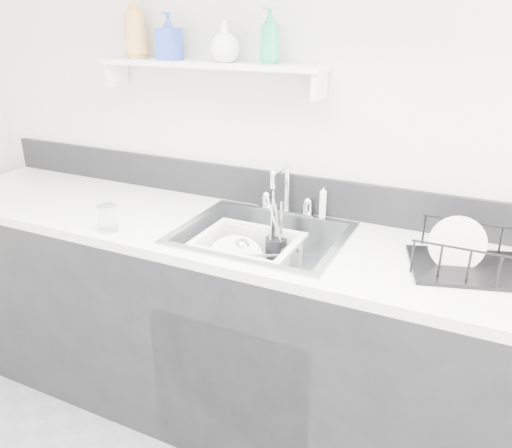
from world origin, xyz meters
The scene contains 19 objects.
room_shell centered at (0.00, 0.39, 1.68)m, with size 3.50×3.00×2.60m.
counter_run centered at (0.00, 1.19, 0.46)m, with size 3.20×0.62×0.92m.
backsplash centered at (0.00, 1.49, 1.00)m, with size 3.20×0.02×0.16m, color black.
sink centered at (0.00, 1.19, 0.83)m, with size 0.64×0.52×0.20m, color silver, non-canonical shape.
faucet centered at (0.00, 1.44, 0.98)m, with size 0.26×0.18×0.23m.
side_sprayer centered at (0.16, 1.44, 0.99)m, with size 0.03×0.03×0.14m, color silver.
wall_shelf centered at (-0.35, 1.42, 1.51)m, with size 1.00×0.16×0.12m.
wash_tub centered at (-0.04, 1.16, 0.83)m, with size 0.38×0.31×0.15m, color silver, non-canonical shape.
plate_stack centered at (-0.09, 1.15, 0.79)m, with size 0.26×0.25×0.10m.
utensil_cup centered at (0.03, 1.27, 0.83)m, with size 0.09×0.09×0.29m.
ladle centered at (-0.04, 1.18, 0.81)m, with size 0.29×0.10×0.08m, color silver, non-canonical shape.
tumbler_in_tub centered at (0.12, 1.19, 0.82)m, with size 0.07×0.07×0.11m, color white.
tumbler_counter centered at (-0.56, 0.96, 0.97)m, with size 0.08×0.08×0.10m, color white.
dish_rack centered at (0.75, 1.22, 0.99)m, with size 0.37×0.28×0.13m, color black, non-canonical shape.
bowl_small centered at (0.08, 1.11, 0.79)m, with size 0.12×0.12×0.04m, color white.
soap_bottle_a centered at (-0.71, 1.42, 1.66)m, with size 0.10×0.10×0.27m, color gold.
soap_bottle_b centered at (-0.52, 1.40, 1.62)m, with size 0.08×0.09×0.19m, color #2941B3.
soap_bottle_c centered at (-0.26, 1.40, 1.61)m, with size 0.12×0.12×0.15m, color silver.
soap_bottle_d centered at (-0.07, 1.41, 1.63)m, with size 0.08×0.08×0.20m, color #20A06A.
Camera 1 is at (0.74, -0.42, 1.69)m, focal length 35.00 mm.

